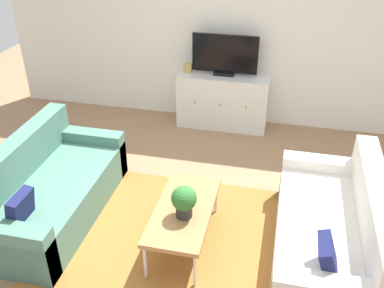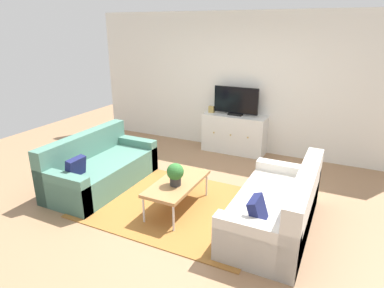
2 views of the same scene
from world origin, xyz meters
name	(u,v)px [view 1 (image 1 of 2)]	position (x,y,z in m)	size (l,w,h in m)	color
ground_plane	(184,227)	(0.00, 0.00, 0.00)	(10.00, 10.00, 0.00)	#997251
wall_back	(228,27)	(0.00, 2.55, 1.35)	(6.40, 0.12, 2.70)	silver
area_rug	(181,236)	(0.00, -0.15, 0.01)	(2.50, 1.90, 0.01)	#9E662D
couch_left_side	(46,192)	(-1.44, -0.10, 0.28)	(0.89, 1.84, 0.83)	#4C7A6B
couch_right_side	(336,235)	(1.44, -0.10, 0.28)	(0.89, 1.84, 0.83)	silver
coffee_table	(184,211)	(0.05, -0.21, 0.38)	(0.52, 1.09, 0.42)	#A37547
potted_plant	(184,201)	(0.08, -0.31, 0.59)	(0.23, 0.23, 0.31)	#2D2D2D
tv_console	(223,101)	(0.01, 2.27, 0.38)	(1.25, 0.47, 0.76)	silver
flat_screen_tv	(225,55)	(0.01, 2.29, 1.04)	(0.89, 0.16, 0.55)	black
mantel_clock	(188,68)	(-0.50, 2.27, 0.83)	(0.11, 0.07, 0.13)	tan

